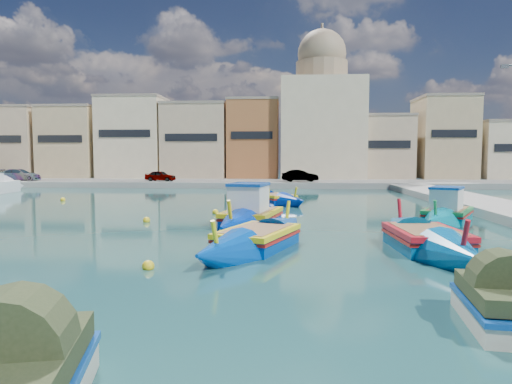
% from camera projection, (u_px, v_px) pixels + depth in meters
% --- Properties ---
extents(ground, '(160.00, 160.00, 0.00)m').
position_uv_depth(ground, '(150.00, 237.00, 18.74)').
color(ground, '#153F40').
rests_on(ground, ground).
extents(north_quay, '(80.00, 8.00, 0.60)m').
position_uv_depth(north_quay, '(235.00, 183.00, 50.55)').
color(north_quay, gray).
rests_on(north_quay, ground).
extents(north_townhouses, '(83.20, 7.87, 10.19)m').
position_uv_depth(north_townhouses, '(295.00, 143.00, 57.08)').
color(north_townhouses, tan).
rests_on(north_townhouses, ground).
extents(church_block, '(10.00, 10.00, 19.10)m').
position_uv_depth(church_block, '(321.00, 115.00, 57.22)').
color(church_block, beige).
rests_on(church_block, ground).
extents(parked_cars, '(35.30, 2.25, 1.29)m').
position_uv_depth(parked_cars, '(131.00, 175.00, 49.72)').
color(parked_cars, '#4C1919').
rests_on(parked_cars, north_quay).
extents(luzzu_turquoise_cabin, '(5.83, 8.47, 2.77)m').
position_uv_depth(luzzu_turquoise_cabin, '(448.00, 215.00, 23.10)').
color(luzzu_turquoise_cabin, '#007F97').
rests_on(luzzu_turquoise_cabin, ground).
extents(luzzu_blue_cabin, '(3.95, 9.20, 3.17)m').
position_uv_depth(luzzu_blue_cabin, '(251.00, 218.00, 21.53)').
color(luzzu_blue_cabin, '#002FAB').
rests_on(luzzu_blue_cabin, ground).
extents(luzzu_green, '(5.44, 7.02, 2.26)m').
position_uv_depth(luzzu_green, '(275.00, 200.00, 31.98)').
color(luzzu_green, '#0029A0').
rests_on(luzzu_green, ground).
extents(luzzu_blue_south, '(4.94, 8.86, 2.52)m').
position_uv_depth(luzzu_blue_south, '(258.00, 241.00, 16.49)').
color(luzzu_blue_south, '#0040A8').
rests_on(luzzu_blue_south, ground).
extents(luzzu_cyan_south, '(2.65, 8.61, 2.64)m').
position_uv_depth(luzzu_cyan_south, '(426.00, 242.00, 16.10)').
color(luzzu_cyan_south, '#005E9F').
rests_on(luzzu_cyan_south, ground).
extents(tender_far, '(1.73, 2.77, 1.29)m').
position_uv_depth(tender_far, '(503.00, 306.00, 8.87)').
color(tender_far, beige).
rests_on(tender_far, ground).
extents(yacht_north, '(2.64, 8.98, 11.96)m').
position_uv_depth(yacht_north, '(0.00, 187.00, 41.66)').
color(yacht_north, white).
rests_on(yacht_north, ground).
extents(mooring_buoys, '(23.27, 24.67, 0.36)m').
position_uv_depth(mooring_buoys, '(200.00, 214.00, 25.33)').
color(mooring_buoys, yellow).
rests_on(mooring_buoys, ground).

